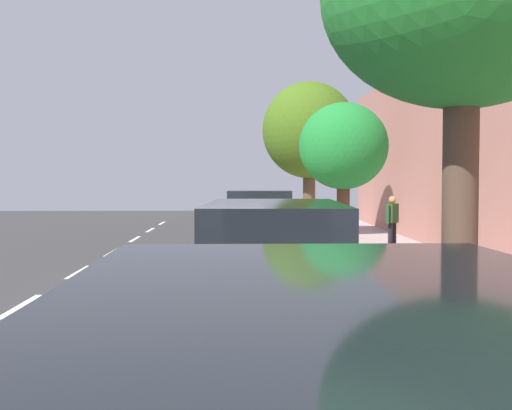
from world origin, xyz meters
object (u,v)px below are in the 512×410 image
Objects in this scene: parked_suv_grey_second at (275,279)px; fire_hydrant at (316,245)px; parked_pickup_tan_mid at (260,231)px; street_tree_corner at (309,131)px; pedestrian_on_phone at (392,219)px; bicycle_at_curb at (273,237)px; street_tree_far_end at (343,148)px; cyclist_with_backpack at (281,217)px.

parked_suv_grey_second reaches higher than fire_hydrant.
street_tree_corner reaches higher than parked_pickup_tan_mid.
street_tree_corner reaches higher than pedestrian_on_phone.
bicycle_at_curb is 5.64m from street_tree_far_end.
pedestrian_on_phone is at bearing 58.23° from street_tree_far_end.
cyclist_with_backpack is 3.46m from pedestrian_on_phone.
cyclist_with_backpack is at bearing 86.08° from parked_suv_grey_second.
street_tree_far_end is 8.05m from street_tree_corner.
cyclist_with_backpack is 2.09× the size of fire_hydrant.
pedestrian_on_phone is at bearing -17.79° from cyclist_with_backpack.
parked_pickup_tan_mid reaches higher than bicycle_at_curb.
street_tree_corner is (0.00, 7.99, 0.98)m from street_tree_far_end.
parked_suv_grey_second is 8.83m from parked_pickup_tan_mid.
bicycle_at_curb is 0.43× the size of street_tree_far_end.
street_tree_far_end is 0.70× the size of street_tree_corner.
street_tree_corner is at bearing 85.27° from fire_hydrant.
parked_suv_grey_second is 2.72× the size of cyclist_with_backpack.
street_tree_far_end reaches higher than pedestrian_on_phone.
parked_suv_grey_second is 8.47m from street_tree_far_end.
street_tree_corner is 3.55× the size of pedestrian_on_phone.
pedestrian_on_phone is (2.00, -4.77, -2.98)m from street_tree_corner.
parked_pickup_tan_mid is (0.07, 8.83, -0.13)m from parked_suv_grey_second.
parked_pickup_tan_mid is at bearing -98.02° from bicycle_at_curb.
pedestrian_on_phone is (3.51, -1.50, 0.67)m from bicycle_at_curb.
cyclist_with_backpack is at bearing -109.22° from street_tree_corner.
street_tree_far_end is at bearing -90.00° from street_tree_corner.
parked_pickup_tan_mid is at bearing -102.69° from cyclist_with_backpack.
street_tree_corner reaches higher than parked_suv_grey_second.
fire_hydrant reaches higher than bicycle_at_curb.
parked_pickup_tan_mid reaches higher than cyclist_with_backpack.
parked_suv_grey_second is 1.19× the size of street_tree_far_end.
fire_hydrant is (1.51, 8.39, -0.46)m from parked_suv_grey_second.
bicycle_at_curb is 5.14m from street_tree_corner.
street_tree_corner is (2.13, 15.93, 3.00)m from parked_suv_grey_second.
pedestrian_on_phone reaches higher than bicycle_at_curb.
pedestrian_on_phone is (4.05, 2.33, 0.14)m from parked_pickup_tan_mid.
parked_pickup_tan_mid is 1.33× the size of street_tree_far_end.
parked_suv_grey_second is at bearing -93.92° from cyclist_with_backpack.
parked_suv_grey_second is at bearing -97.62° from street_tree_corner.
parked_suv_grey_second is 0.89× the size of parked_pickup_tan_mid.
parked_suv_grey_second reaches higher than cyclist_with_backpack.
bicycle_at_curb is at bearing -114.89° from street_tree_corner.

